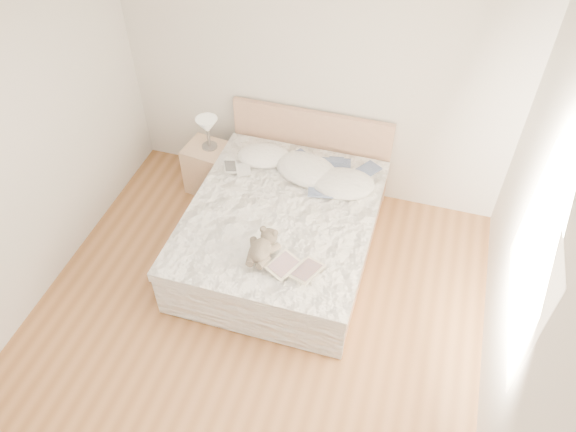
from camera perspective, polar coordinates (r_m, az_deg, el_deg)
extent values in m
cube|color=brown|center=(5.05, -4.50, -12.95)|extent=(4.00, 4.50, 0.00)
cube|color=white|center=(3.11, -7.37, 14.27)|extent=(4.00, 4.50, 0.00)
cube|color=beige|center=(5.64, 2.76, 13.83)|extent=(4.00, 0.02, 2.70)
cube|color=beige|center=(3.91, 23.31, -8.74)|extent=(0.02, 4.50, 2.70)
cube|color=white|center=(4.03, 23.55, -4.51)|extent=(0.02, 1.30, 1.10)
cube|color=tan|center=(5.62, -0.56, -2.85)|extent=(1.68, 2.08, 0.20)
cube|color=white|center=(5.44, -0.57, -1.10)|extent=(1.60, 2.00, 0.30)
cube|color=white|center=(5.27, -0.75, -0.05)|extent=(1.72, 2.05, 0.10)
cube|color=tan|center=(6.08, 2.34, 6.70)|extent=(1.70, 0.06, 1.00)
cube|color=tan|center=(6.25, -8.03, 4.86)|extent=(0.50, 0.45, 0.56)
cylinder|color=#534D48|center=(6.07, -7.97, 7.04)|extent=(0.16, 0.16, 0.02)
cylinder|color=#45403B|center=(6.00, -8.08, 7.97)|extent=(0.03, 0.03, 0.23)
cone|color=beige|center=(5.91, -8.22, 9.08)|extent=(0.27, 0.27, 0.16)
ellipsoid|color=white|center=(5.78, -2.50, 6.15)|extent=(0.61, 0.49, 0.16)
ellipsoid|color=white|center=(5.61, 1.89, 4.74)|extent=(0.77, 0.63, 0.20)
ellipsoid|color=silver|center=(5.48, 5.63, 3.31)|extent=(0.69, 0.54, 0.19)
cube|color=silver|center=(5.66, -5.20, 4.82)|extent=(0.35, 0.31, 0.02)
cube|color=beige|center=(4.73, 0.72, -5.33)|extent=(0.49, 0.43, 0.03)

